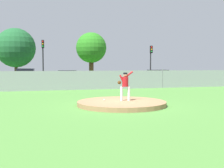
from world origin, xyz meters
The scene contains 14 objects.
ground_plane centered at (0.00, 6.00, 0.00)m, with size 80.00×80.00×0.00m, color #4C8438.
asphalt_strip centered at (0.00, 14.50, 0.00)m, with size 44.00×7.00×0.01m, color #2B2B2D.
pitchers_mound centered at (0.00, 0.00, 0.11)m, with size 4.56×4.56×0.22m, color #99704C.
pitcher_youth centered at (0.22, 0.11, 1.13)m, with size 0.82×0.32×1.55m.
baseball centered at (-0.79, 0.55, 0.26)m, with size 0.07×0.07×0.07m, color white.
chainlink_fence centered at (0.00, 10.00, 0.81)m, with size 36.01×0.07×1.72m.
parked_car_slate centered at (-1.16, 14.13, 0.77)m, with size 2.13×4.31×1.60m.
parked_car_red centered at (8.70, 14.24, 0.78)m, with size 1.99×4.34×1.62m.
parked_car_navy centered at (-5.05, 14.30, 0.84)m, with size 1.91×4.20×1.79m.
traffic_cone_orange centered at (2.87, 11.81, 0.26)m, with size 0.40×0.40×0.55m.
traffic_light_near centered at (-3.25, 19.06, 3.38)m, with size 0.28×0.46×4.96m.
traffic_light_far centered at (9.64, 18.25, 3.10)m, with size 0.28×0.46×4.51m.
tree_tall_centre centered at (-6.35, 22.28, 4.22)m, with size 4.75×4.75×6.61m.
tree_broad_right centered at (2.91, 21.92, 4.34)m, with size 3.91×3.91×6.35m.
Camera 1 is at (-4.36, -13.56, 2.04)m, focal length 44.70 mm.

